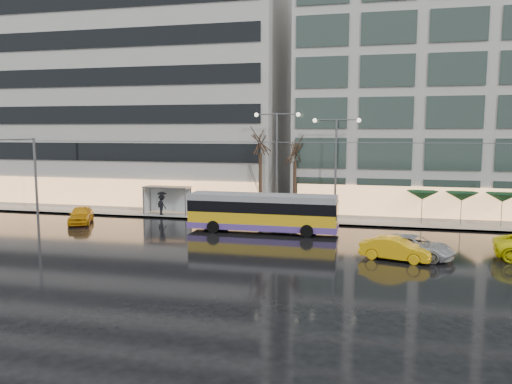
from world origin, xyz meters
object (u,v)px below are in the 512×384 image
(bus_shelter, at_px, (164,194))
(taxi_a, at_px, (81,215))
(street_lamp_near, at_px, (277,150))
(trolleybus, at_px, (262,214))

(bus_shelter, relative_size, taxi_a, 1.00)
(street_lamp_near, bearing_deg, bus_shelter, -179.37)
(trolleybus, distance_m, bus_shelter, 11.69)
(trolleybus, xyz_separation_m, taxi_a, (-15.49, 0.08, -0.70))
(bus_shelter, distance_m, street_lamp_near, 11.14)
(bus_shelter, bearing_deg, taxi_a, -133.97)
(trolleybus, height_order, taxi_a, trolleybus)
(street_lamp_near, distance_m, taxi_a, 17.28)
(trolleybus, bearing_deg, bus_shelter, 152.38)
(street_lamp_near, relative_size, taxi_a, 2.16)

